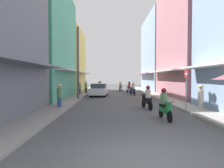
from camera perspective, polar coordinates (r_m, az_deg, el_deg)
ground_plane at (r=20.70m, az=2.02°, el=-4.05°), size 86.01×86.01×0.00m
sidewalk_left at (r=20.98m, az=-10.46°, el=-3.83°), size 1.65×47.10×0.12m
sidewalk_right at (r=21.39m, az=14.25°, el=-3.75°), size 1.65×47.10×0.12m
building_left_mid at (r=22.47m, az=-20.19°, el=10.67°), size 7.05×10.83×11.24m
building_left_far at (r=32.78m, az=-13.74°, el=6.32°), size 7.05×9.88×9.46m
building_right_mid at (r=24.27m, az=22.44°, el=12.12°), size 7.05×11.16×13.04m
building_right_far at (r=35.97m, az=14.51°, el=8.26°), size 7.05×12.54×12.41m
motorbike_green at (r=10.48m, az=14.68°, el=-5.92°), size 0.55×1.81×1.58m
motorbike_silver at (r=30.93m, az=2.48°, el=-0.81°), size 0.69×1.76×1.58m
motorbike_orange at (r=29.32m, az=-3.74°, el=-0.96°), size 0.63×1.79×1.58m
motorbike_maroon at (r=31.77m, az=-3.25°, el=-0.75°), size 0.64×1.78×1.58m
motorbike_white at (r=28.02m, az=4.77°, el=-1.09°), size 0.65×1.78×1.58m
motorbike_black at (r=13.76m, az=9.84°, el=-4.07°), size 0.61×1.79×1.58m
motorbike_blue at (r=24.60m, az=5.92°, el=-1.49°), size 0.58×1.80×1.58m
parked_car at (r=23.09m, az=-3.60°, el=-1.60°), size 2.08×4.23×1.45m
pedestrian_far at (r=14.06m, az=23.77°, el=-3.10°), size 0.44×0.44×1.67m
pedestrian_midway at (r=24.90m, az=-9.14°, el=-0.88°), size 0.44×0.44×1.69m
pedestrian_crossing at (r=26.45m, az=-7.35°, el=-0.95°), size 0.34×0.34×1.70m
pedestrian_foreground at (r=14.14m, az=-14.59°, el=-2.87°), size 0.44×0.44×1.71m
utility_pole at (r=19.43m, az=-9.56°, el=5.96°), size 0.20×1.20×6.90m
street_sign_no_entry at (r=13.54m, az=20.17°, el=0.06°), size 0.07×0.60×2.65m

